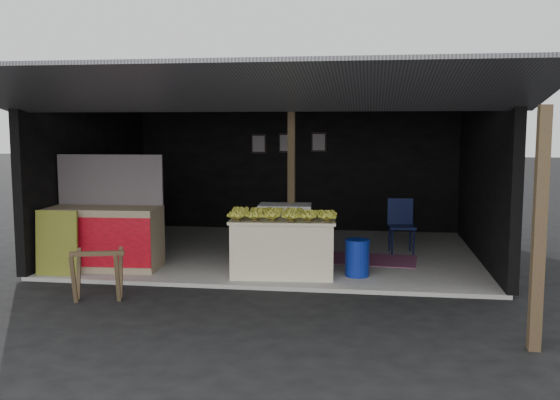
% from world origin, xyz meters
% --- Properties ---
extents(ground, '(80.00, 80.00, 0.00)m').
position_xyz_m(ground, '(0.00, 0.00, 0.00)').
color(ground, black).
rests_on(ground, ground).
extents(concrete_slab, '(7.00, 5.00, 0.06)m').
position_xyz_m(concrete_slab, '(0.00, 2.50, 0.03)').
color(concrete_slab, gray).
rests_on(concrete_slab, ground).
extents(shophouse, '(7.40, 7.29, 3.02)m').
position_xyz_m(shophouse, '(0.00, 2.82, 2.10)').
color(shophouse, black).
rests_on(shophouse, ground).
extents(banana_table, '(1.62, 1.07, 0.86)m').
position_xyz_m(banana_table, '(0.33, 0.74, 0.49)').
color(banana_table, beige).
rests_on(banana_table, concrete_slab).
extents(banana_pile, '(1.49, 0.96, 0.17)m').
position_xyz_m(banana_pile, '(0.33, 0.74, 1.00)').
color(banana_pile, gold).
rests_on(banana_pile, banana_table).
extents(white_crate, '(0.90, 0.64, 0.95)m').
position_xyz_m(white_crate, '(0.22, 1.67, 0.54)').
color(white_crate, white).
rests_on(white_crate, concrete_slab).
extents(neighbor_stall, '(1.76, 0.86, 1.78)m').
position_xyz_m(neighbor_stall, '(-2.51, 0.76, 0.59)').
color(neighbor_stall, '#998466').
rests_on(neighbor_stall, concrete_slab).
extents(green_signboard, '(0.65, 0.11, 0.98)m').
position_xyz_m(green_signboard, '(-3.02, 0.19, 0.55)').
color(green_signboard, black).
rests_on(green_signboard, concrete_slab).
extents(sawhorse, '(0.73, 0.73, 0.67)m').
position_xyz_m(sawhorse, '(-1.90, -0.85, 0.42)').
color(sawhorse, brown).
rests_on(sawhorse, ground).
extents(water_barrel, '(0.36, 0.36, 0.52)m').
position_xyz_m(water_barrel, '(1.43, 0.80, 0.32)').
color(water_barrel, navy).
rests_on(water_barrel, concrete_slab).
extents(plastic_chair, '(0.50, 0.50, 0.95)m').
position_xyz_m(plastic_chair, '(2.15, 2.70, 0.62)').
color(plastic_chair, black).
rests_on(plastic_chair, concrete_slab).
extents(magenta_rug, '(1.59, 1.14, 0.01)m').
position_xyz_m(magenta_rug, '(1.63, 1.98, 0.07)').
color(magenta_rug, '#6A174D').
rests_on(magenta_rug, concrete_slab).
extents(picture_frames, '(1.62, 0.04, 0.46)m').
position_xyz_m(picture_frames, '(-0.17, 4.89, 1.93)').
color(picture_frames, black).
rests_on(picture_frames, shophouse).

